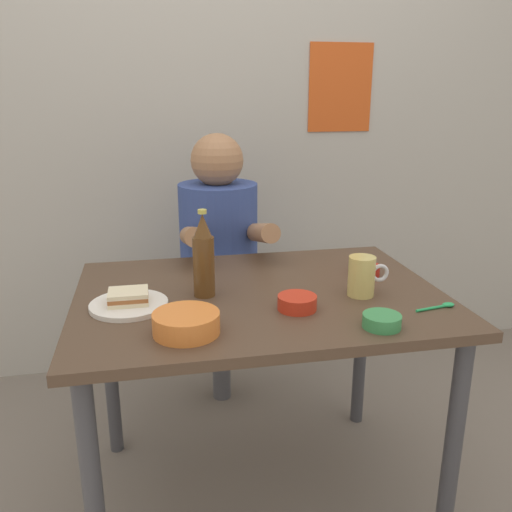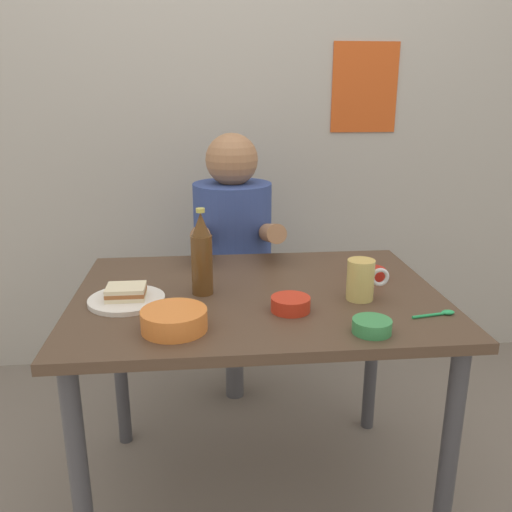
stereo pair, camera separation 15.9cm
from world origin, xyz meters
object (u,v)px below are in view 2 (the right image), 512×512
(dining_table, at_px, (258,320))
(person_seated, at_px, (233,233))
(stool, at_px, (234,325))
(plate_orange, at_px, (127,300))
(beer_bottle, at_px, (202,256))
(beer_mug, at_px, (361,280))
(sandwich, at_px, (126,292))
(sambal_bowl_red, at_px, (370,273))

(dining_table, xyz_separation_m, person_seated, (-0.04, 0.62, 0.12))
(stool, relative_size, plate_orange, 2.05)
(beer_bottle, bearing_deg, dining_table, -2.61)
(stool, xyz_separation_m, beer_bottle, (-0.13, -0.62, 0.51))
(stool, height_order, person_seated, person_seated)
(dining_table, bearing_deg, stool, 93.67)
(dining_table, relative_size, person_seated, 1.53)
(plate_orange, bearing_deg, beer_mug, -3.44)
(sandwich, distance_m, beer_mug, 0.68)
(dining_table, distance_m, beer_mug, 0.34)
(beer_mug, bearing_deg, sambal_bowl_red, 64.29)
(stool, xyz_separation_m, plate_orange, (-0.34, -0.67, 0.40))
(beer_bottle, height_order, sambal_bowl_red, beer_bottle)
(beer_bottle, bearing_deg, person_seated, 78.42)
(beer_bottle, distance_m, sambal_bowl_red, 0.56)
(person_seated, bearing_deg, sandwich, -117.54)
(dining_table, bearing_deg, sambal_bowl_red, 13.43)
(dining_table, relative_size, sambal_bowl_red, 11.46)
(sandwich, relative_size, beer_bottle, 0.42)
(beer_bottle, xyz_separation_m, sambal_bowl_red, (0.54, 0.08, -0.10))
(dining_table, xyz_separation_m, sandwich, (-0.39, -0.04, 0.13))
(dining_table, height_order, plate_orange, plate_orange)
(stool, distance_m, beer_bottle, 0.81)
(stool, relative_size, sandwich, 4.09)
(sandwich, bearing_deg, stool, 62.85)
(sandwich, distance_m, beer_bottle, 0.24)
(dining_table, distance_m, sandwich, 0.41)
(sambal_bowl_red, bearing_deg, beer_bottle, -171.34)
(stool, height_order, beer_bottle, beer_bottle)
(stool, xyz_separation_m, beer_mug, (0.34, -0.71, 0.45))
(beer_mug, bearing_deg, person_seated, 115.52)
(stool, height_order, sambal_bowl_red, sambal_bowl_red)
(stool, height_order, sandwich, sandwich)
(plate_orange, height_order, beer_bottle, beer_bottle)
(person_seated, relative_size, beer_mug, 5.71)
(beer_mug, relative_size, beer_bottle, 0.48)
(stool, xyz_separation_m, person_seated, (0.00, -0.01, 0.42))
(sambal_bowl_red, bearing_deg, person_seated, 128.43)
(person_seated, bearing_deg, beer_bottle, -101.58)
(dining_table, height_order, stool, dining_table)
(person_seated, xyz_separation_m, sambal_bowl_red, (0.42, -0.53, -0.01))
(dining_table, relative_size, stool, 2.44)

